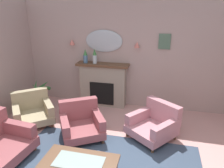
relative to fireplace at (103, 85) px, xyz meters
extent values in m
cube|color=#B29993|center=(0.68, 0.22, 0.79)|extent=(6.61, 0.10, 2.72)
cube|color=gray|center=(0.00, 0.01, -0.02)|extent=(1.20, 0.28, 1.10)
cube|color=black|center=(0.00, -0.09, -0.19)|extent=(0.64, 0.12, 0.60)
cube|color=brown|center=(0.00, -0.01, 0.56)|extent=(1.36, 0.36, 0.06)
cylinder|color=#4C7093|center=(-0.45, -0.03, 0.69)|extent=(0.11, 0.11, 0.20)
cone|color=#38753D|center=(-0.45, -0.03, 0.87)|extent=(0.10, 0.10, 0.16)
cylinder|color=silver|center=(-0.20, -0.03, 0.70)|extent=(0.11, 0.11, 0.21)
cone|color=#38753D|center=(-0.20, -0.03, 0.88)|extent=(0.10, 0.10, 0.16)
ellipsoid|color=#B2BCC6|center=(0.00, 0.14, 1.14)|extent=(0.96, 0.06, 0.56)
cone|color=#D17066|center=(-0.85, 0.09, 1.09)|extent=(0.14, 0.14, 0.14)
cone|color=#D17066|center=(0.85, 0.09, 1.09)|extent=(0.14, 0.14, 0.14)
cube|color=#4C6B56|center=(1.50, 0.15, 1.18)|extent=(0.28, 0.03, 0.36)
cube|color=brown|center=(0.44, -2.81, -0.15)|extent=(1.10, 0.60, 0.04)
cube|color=#8C9E99|center=(0.44, -2.81, -0.13)|extent=(0.72, 0.36, 0.01)
cylinder|color=brown|center=(-0.05, -2.57, -0.37)|extent=(0.06, 0.06, 0.40)
cube|color=#934C51|center=(-1.05, -2.18, -0.17)|extent=(0.77, 0.23, 0.24)
cylinder|color=brown|center=(-0.71, -2.22, -0.52)|extent=(0.07, 0.07, 0.10)
cylinder|color=brown|center=(-1.39, -2.15, -0.52)|extent=(0.07, 0.07, 0.10)
cube|color=tan|center=(-1.25, -1.36, -0.39)|extent=(1.13, 1.13, 0.16)
cube|color=tan|center=(-1.47, -1.10, -0.09)|extent=(0.72, 0.64, 0.45)
cube|color=tan|center=(-1.51, -1.58, -0.20)|extent=(0.57, 0.64, 0.22)
cube|color=tan|center=(-0.99, -1.14, -0.20)|extent=(0.57, 0.64, 0.22)
cylinder|color=brown|center=(-1.29, -1.84, -0.52)|extent=(0.06, 0.06, 0.10)
cylinder|color=brown|center=(-0.77, -1.40, -0.52)|extent=(0.06, 0.06, 0.10)
cylinder|color=brown|center=(-1.73, -1.32, -0.52)|extent=(0.06, 0.06, 0.10)
cylinder|color=brown|center=(-1.21, -0.88, -0.52)|extent=(0.06, 0.06, 0.10)
cube|color=#934C51|center=(0.01, -1.60, -0.39)|extent=(1.10, 1.10, 0.16)
cube|color=#934C51|center=(-0.17, -1.31, -0.09)|extent=(0.76, 0.56, 0.45)
cube|color=#934C51|center=(-0.28, -1.78, -0.20)|extent=(0.50, 0.69, 0.22)
cube|color=#934C51|center=(0.30, -1.43, -0.20)|extent=(0.50, 0.69, 0.22)
cylinder|color=brown|center=(-0.10, -2.07, -0.52)|extent=(0.06, 0.06, 0.10)
cylinder|color=brown|center=(0.48, -1.71, -0.52)|extent=(0.06, 0.06, 0.10)
cylinder|color=brown|center=(-0.46, -1.49, -0.52)|extent=(0.06, 0.06, 0.10)
cylinder|color=brown|center=(0.12, -1.14, -0.52)|extent=(0.06, 0.06, 0.10)
cube|color=#B77A84|center=(1.38, -1.29, -0.39)|extent=(1.12, 1.12, 0.16)
cube|color=#B77A84|center=(1.58, -1.02, -0.09)|extent=(0.73, 0.61, 0.45)
cube|color=#B77A84|center=(1.11, -1.09, -0.20)|extent=(0.55, 0.66, 0.22)
cube|color=#B77A84|center=(1.65, -1.50, -0.20)|extent=(0.55, 0.66, 0.22)
cylinder|color=brown|center=(0.90, -1.35, -0.52)|extent=(0.06, 0.06, 0.10)
cylinder|color=brown|center=(1.44, -1.77, -0.52)|extent=(0.06, 0.06, 0.10)
cylinder|color=brown|center=(1.31, -0.82, -0.52)|extent=(0.06, 0.06, 0.10)
cylinder|color=brown|center=(1.85, -1.23, -0.52)|extent=(0.06, 0.06, 0.10)
cylinder|color=#474C56|center=(-1.52, -0.53, -0.46)|extent=(0.25, 0.25, 0.22)
cylinder|color=brown|center=(-1.52, -0.53, -0.24)|extent=(0.05, 0.05, 0.23)
cone|color=#38753D|center=(-1.38, -0.55, 0.02)|extent=(0.14, 0.36, 0.26)
cone|color=#38753D|center=(-1.51, -0.39, 0.02)|extent=(0.34, 0.13, 0.29)
cone|color=#38753D|center=(-1.66, -0.55, 0.02)|extent=(0.13, 0.29, 0.34)
cone|color=#38753D|center=(-1.51, -0.67, 0.02)|extent=(0.36, 0.11, 0.25)
camera|label=1|loc=(1.49, -5.15, 1.97)|focal=34.48mm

